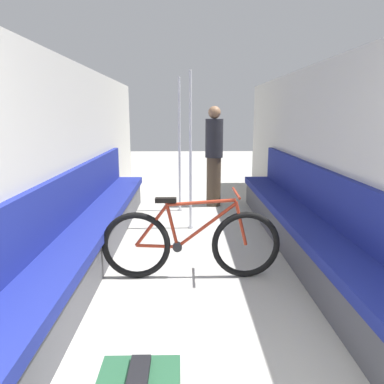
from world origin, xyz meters
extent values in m
cube|color=beige|center=(-1.44, 3.01, 1.08)|extent=(0.10, 9.22, 2.15)
cube|color=beige|center=(1.44, 3.01, 1.08)|extent=(0.10, 9.22, 2.15)
cube|color=#4C4C51|center=(-1.15, 3.07, 0.18)|extent=(0.40, 5.25, 0.37)
cube|color=navy|center=(-1.15, 3.07, 0.42)|extent=(0.47, 5.25, 0.10)
cube|color=navy|center=(-1.35, 3.07, 0.73)|extent=(0.07, 5.25, 0.52)
cube|color=#4C4C51|center=(1.15, 3.07, 0.18)|extent=(0.40, 5.25, 0.37)
cube|color=navy|center=(1.15, 3.07, 0.42)|extent=(0.47, 5.25, 0.10)
cube|color=navy|center=(1.35, 3.07, 0.73)|extent=(0.07, 5.25, 0.52)
torus|color=black|center=(-0.62, 2.54, 0.33)|extent=(0.66, 0.06, 0.66)
torus|color=black|center=(0.44, 2.54, 0.33)|extent=(0.66, 0.06, 0.66)
cylinder|color=#9E2D19|center=(-0.42, 2.54, 0.32)|extent=(0.40, 0.03, 0.05)
cylinder|color=#9E2D19|center=(-0.48, 2.54, 0.52)|extent=(0.32, 0.03, 0.40)
cylinder|color=#9E2D19|center=(-0.28, 2.54, 0.55)|extent=(0.14, 0.03, 0.47)
cylinder|color=#9E2D19|center=(0.05, 2.54, 0.53)|extent=(0.58, 0.03, 0.45)
cylinder|color=#9E2D19|center=(0.00, 2.54, 0.75)|extent=(0.66, 0.03, 0.08)
cylinder|color=#9E2D19|center=(0.38, 2.54, 0.55)|extent=(0.14, 0.03, 0.44)
cylinder|color=black|center=(-0.22, 2.54, 0.31)|extent=(0.09, 0.06, 0.09)
cube|color=black|center=(-0.33, 2.54, 0.78)|extent=(0.20, 0.07, 0.04)
cylinder|color=#9E2D19|center=(0.33, 2.54, 0.84)|extent=(0.02, 0.46, 0.02)
cylinder|color=gray|center=(-0.07, 4.15, 0.01)|extent=(0.08, 0.08, 0.01)
cylinder|color=silver|center=(-0.07, 4.15, 1.07)|extent=(0.04, 0.04, 2.13)
cylinder|color=gray|center=(-0.24, 5.13, 0.01)|extent=(0.08, 0.08, 0.01)
cylinder|color=silver|center=(-0.24, 5.13, 1.07)|extent=(0.04, 0.04, 2.13)
cylinder|color=#473828|center=(0.34, 5.47, 0.42)|extent=(0.25, 0.25, 0.84)
cylinder|color=#232328|center=(0.34, 5.47, 1.16)|extent=(0.30, 0.30, 0.65)
sphere|color=#936B4C|center=(0.34, 5.47, 1.59)|extent=(0.21, 0.21, 0.21)
cube|color=black|center=(-0.38, 0.69, 0.30)|extent=(0.10, 0.41, 0.03)
camera|label=1|loc=(-0.14, -0.88, 1.58)|focal=35.00mm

